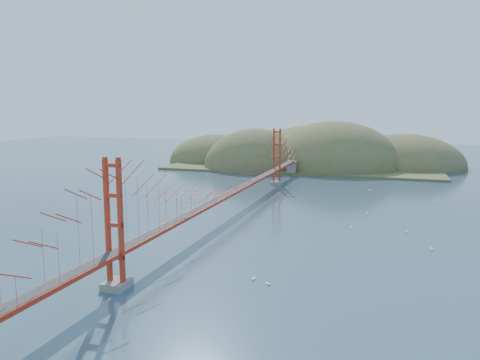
% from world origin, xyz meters
% --- Properties ---
extents(ground, '(320.00, 320.00, 0.00)m').
position_xyz_m(ground, '(0.00, 0.00, 0.00)').
color(ground, '#293F52').
rests_on(ground, ground).
extents(bridge, '(2.20, 94.40, 12.00)m').
position_xyz_m(bridge, '(0.00, 0.18, 7.01)').
color(bridge, gray).
rests_on(bridge, ground).
extents(far_headlands, '(84.00, 58.00, 25.00)m').
position_xyz_m(far_headlands, '(2.21, 68.52, 0.00)').
color(far_headlands, brown).
rests_on(far_headlands, ground).
extents(sailboat_14, '(0.45, 0.56, 0.65)m').
position_xyz_m(sailboat_14, '(24.89, -1.87, 0.15)').
color(sailboat_14, white).
rests_on(sailboat_14, ground).
extents(sailboat_16, '(0.60, 0.60, 0.64)m').
position_xyz_m(sailboat_16, '(19.49, 7.47, 0.15)').
color(sailboat_16, white).
rests_on(sailboat_16, ground).
extents(sailboat_7, '(0.61, 0.49, 0.71)m').
position_xyz_m(sailboat_7, '(30.28, 20.24, 0.16)').
color(sailboat_7, white).
rests_on(sailboat_7, ground).
extents(sailboat_0, '(0.64, 0.66, 0.74)m').
position_xyz_m(sailboat_0, '(27.43, -8.96, 0.16)').
color(sailboat_0, white).
rests_on(sailboat_0, ground).
extents(sailboat_12, '(0.55, 0.48, 0.63)m').
position_xyz_m(sailboat_12, '(18.91, 28.86, 0.14)').
color(sailboat_12, white).
rests_on(sailboat_12, ground).
extents(sailboat_1, '(0.52, 0.55, 0.62)m').
position_xyz_m(sailboat_1, '(17.98, -2.01, 0.14)').
color(sailboat_1, white).
rests_on(sailboat_1, ground).
extents(sailboat_10, '(0.47, 0.55, 0.63)m').
position_xyz_m(sailboat_10, '(10.89, -24.14, 0.14)').
color(sailboat_10, white).
rests_on(sailboat_10, ground).
extents(sailboat_6, '(0.60, 0.60, 0.64)m').
position_xyz_m(sailboat_6, '(12.49, -24.93, 0.14)').
color(sailboat_6, white).
rests_on(sailboat_6, ground).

